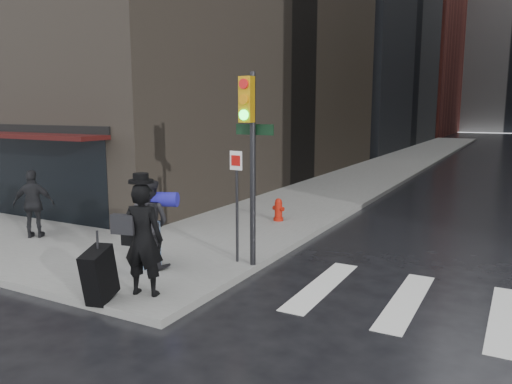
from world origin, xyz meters
TOP-DOWN VIEW (x-y plane):
  - ground at (0.00, 0.00)m, footprint 140.00×140.00m
  - sidewalk_left at (0.00, 27.00)m, footprint 4.00×50.00m
  - bldg_left_far at (-13.00, 62.00)m, footprint 22.00×20.00m
  - storefront at (-7.00, 1.90)m, footprint 8.40×1.11m
  - man_overcoat at (0.95, -1.38)m, footprint 1.13×1.34m
  - man_jeans at (0.08, 0.02)m, footprint 1.35×0.84m
  - man_greycoat at (-4.07, 0.51)m, footprint 1.08×0.90m
  - traffic_light at (1.86, 1.05)m, footprint 0.99×0.48m
  - fire_hydrant at (0.56, 5.16)m, footprint 0.38×0.29m

SIDE VIEW (x-z plane):
  - ground at x=0.00m, z-range 0.00..0.00m
  - sidewalk_left at x=0.00m, z-range 0.00..0.15m
  - fire_hydrant at x=0.56m, z-range 0.11..0.78m
  - man_greycoat at x=-4.07m, z-range 0.15..1.87m
  - man_overcoat at x=0.95m, z-range -0.02..2.17m
  - man_jeans at x=0.08m, z-range 0.15..2.00m
  - storefront at x=-7.00m, z-range 0.41..3.24m
  - traffic_light at x=1.86m, z-range 0.72..4.68m
  - bldg_left_far at x=-13.00m, z-range 0.00..26.00m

